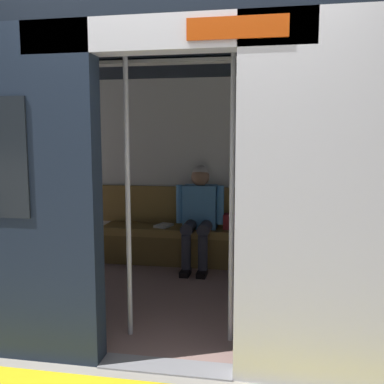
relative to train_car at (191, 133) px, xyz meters
name	(u,v)px	position (x,y,z in m)	size (l,w,h in m)	color
ground_plane	(166,367)	(-0.05, 1.20, -1.51)	(60.00, 60.00, 0.00)	gray
train_car	(191,133)	(0.00, 0.00, 0.00)	(6.40, 2.77, 2.29)	silver
bench_seat	(212,237)	(-0.05, -1.05, -1.18)	(2.60, 0.44, 0.43)	olive
person_seated	(199,210)	(0.09, -1.00, -0.86)	(0.55, 0.67, 1.16)	#4C8CC6
handbag	(235,222)	(-0.31, -1.09, -0.99)	(0.26, 0.15, 0.17)	maroon
book	(164,225)	(0.52, -1.08, -1.07)	(0.15, 0.22, 0.03)	silver
grab_pole_door	(128,193)	(0.32, 0.79, -0.44)	(0.04, 0.04, 2.15)	silver
grab_pole_far	(232,195)	(-0.42, 0.76, -0.44)	(0.04, 0.04, 2.15)	silver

